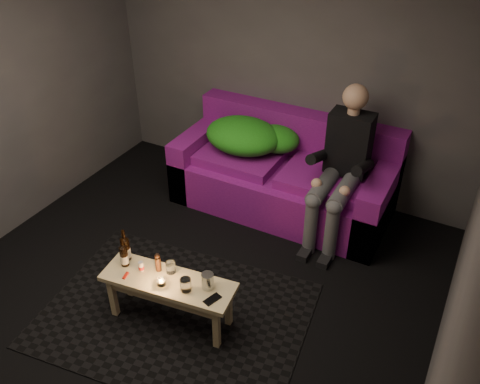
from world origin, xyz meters
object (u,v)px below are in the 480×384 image
Objects in this scene: beer_bottle_a at (126,249)px; beer_bottle_b at (124,255)px; sofa at (285,176)px; coffee_table at (169,287)px; person at (342,164)px; steel_cup at (208,281)px.

beer_bottle_a is 1.10× the size of beer_bottle_b.
sofa reaches higher than coffee_table.
person is 2.07m from beer_bottle_a.
sofa is 17.06× the size of steel_cup.
steel_cup is at bearing 7.49° from beer_bottle_b.
sofa is 1.50× the size of person.
coffee_table is 0.35m from steel_cup.
sofa reaches higher than steel_cup.
coffee_table is at bearing -94.09° from sofa.
beer_bottle_b is (-0.53, -1.93, 0.18)m from sofa.
coffee_table is (-0.14, -1.91, 0.01)m from sofa.
steel_cup is (-0.45, -1.66, -0.27)m from person.
beer_bottle_b is (-1.16, -1.75, -0.23)m from person.
beer_bottle_b is at bearing -177.94° from coffee_table.
steel_cup reaches higher than coffee_table.
person is at bearing -16.02° from sofa.
beer_bottle_a reaches higher than beer_bottle_b.
coffee_table is at bearing -6.48° from beer_bottle_a.
person reaches higher than beer_bottle_b.
sofa reaches higher than beer_bottle_b.
beer_bottle_a is (-0.43, 0.05, 0.18)m from coffee_table.
beer_bottle_b is at bearing -123.45° from person.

